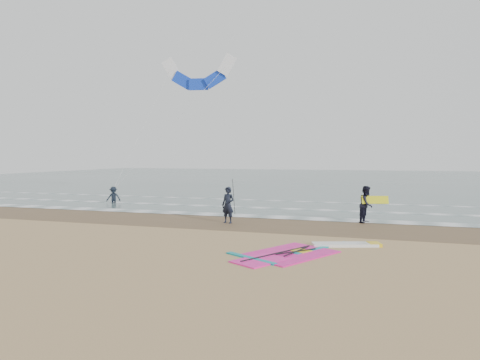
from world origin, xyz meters
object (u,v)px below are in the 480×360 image
(person_wading, at_px, (113,193))
(surf_kite, at_px, (198,76))
(person_standing, at_px, (228,205))
(person_walking, at_px, (367,204))
(windsurf_rig, at_px, (306,251))

(person_wading, relative_size, surf_kite, 0.15)
(person_standing, xyz_separation_m, surf_kite, (-5.92, 10.43, 8.51))
(person_walking, distance_m, person_wading, 17.52)
(person_standing, relative_size, surf_kite, 0.18)
(person_wading, bearing_deg, person_walking, -30.36)
(windsurf_rig, xyz_separation_m, person_wading, (-15.21, 11.18, 0.74))
(windsurf_rig, bearing_deg, person_walking, 75.61)
(windsurf_rig, xyz_separation_m, person_walking, (1.90, 7.41, 0.89))
(person_wading, bearing_deg, person_standing, -47.38)
(windsurf_rig, distance_m, person_standing, 7.07)
(person_wading, distance_m, surf_kite, 10.78)
(windsurf_rig, relative_size, person_walking, 2.78)
(surf_kite, bearing_deg, person_standing, -60.41)
(person_standing, relative_size, person_wading, 1.18)
(person_walking, bearing_deg, person_wading, 100.00)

